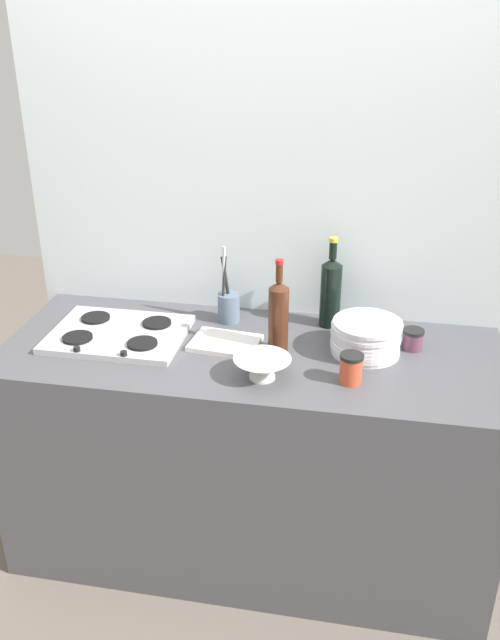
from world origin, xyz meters
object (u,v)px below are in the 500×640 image
object	(u,v)px
condiment_jar_front	(413,339)
cutting_board	(225,343)
mixing_bowl	(262,367)
plate_stack	(366,337)
wine_bottle_leftmost	(278,315)
condiment_jar_rear	(351,368)
stovetop_hob	(118,334)
wine_bottle_mid_left	(331,291)
utensil_crock	(228,305)

from	to	relation	value
condiment_jar_front	cutting_board	bearing A→B (deg)	-171.73
mixing_bowl	plate_stack	bearing A→B (deg)	36.02
wine_bottle_leftmost	condiment_jar_rear	world-z (taller)	wine_bottle_leftmost
condiment_jar_front	cutting_board	distance (m)	0.68
stovetop_hob	cutting_board	size ratio (longest dim) A/B	2.04
wine_bottle_mid_left	condiment_jar_front	bearing A→B (deg)	-24.51
utensil_crock	condiment_jar_rear	world-z (taller)	utensil_crock
stovetop_hob	condiment_jar_rear	bearing A→B (deg)	-11.01
wine_bottle_leftmost	condiment_jar_rear	size ratio (longest dim) A/B	3.39
plate_stack	wine_bottle_mid_left	distance (m)	0.26
utensil_crock	condiment_jar_rear	size ratio (longest dim) A/B	3.01
cutting_board	condiment_jar_rear	bearing A→B (deg)	-21.19
plate_stack	condiment_jar_rear	bearing A→B (deg)	-100.66
stovetop_hob	utensil_crock	size ratio (longest dim) A/B	1.60
plate_stack	stovetop_hob	bearing A→B (deg)	-177.22
wine_bottle_mid_left	cutting_board	world-z (taller)	wine_bottle_mid_left
wine_bottle_mid_left	condiment_jar_rear	world-z (taller)	wine_bottle_mid_left
plate_stack	condiment_jar_front	xyz separation A→B (m)	(0.17, 0.06, -0.02)
mixing_bowl	condiment_jar_rear	distance (m)	0.29
wine_bottle_mid_left	condiment_jar_front	xyz separation A→B (m)	(0.31, -0.14, -0.10)
plate_stack	utensil_crock	xyz separation A→B (m)	(-0.53, 0.17, 0.01)
plate_stack	wine_bottle_mid_left	world-z (taller)	wine_bottle_mid_left
utensil_crock	cutting_board	size ratio (longest dim) A/B	1.27
stovetop_hob	condiment_jar_front	distance (m)	1.08
plate_stack	wine_bottle_mid_left	size ratio (longest dim) A/B	0.71
stovetop_hob	wine_bottle_mid_left	size ratio (longest dim) A/B	1.39
mixing_bowl	utensil_crock	distance (m)	0.46
plate_stack	wine_bottle_mid_left	xyz separation A→B (m)	(-0.14, 0.20, 0.08)
plate_stack	mixing_bowl	xyz separation A→B (m)	(-0.33, -0.24, -0.02)
cutting_board	plate_stack	bearing A→B (deg)	3.87
wine_bottle_mid_left	condiment_jar_front	distance (m)	0.36
stovetop_hob	utensil_crock	bearing A→B (deg)	29.60
wine_bottle_mid_left	cutting_board	distance (m)	0.45
wine_bottle_leftmost	condiment_jar_rear	xyz separation A→B (m)	(0.27, -0.18, -0.09)
plate_stack	cutting_board	size ratio (longest dim) A/B	1.03
condiment_jar_front	condiment_jar_rear	world-z (taller)	condiment_jar_rear
plate_stack	wine_bottle_leftmost	size ratio (longest dim) A/B	0.72
wine_bottle_mid_left	cutting_board	xyz separation A→B (m)	(-0.36, -0.24, -0.13)
wine_bottle_leftmost	wine_bottle_mid_left	distance (m)	0.29
stovetop_hob	cutting_board	distance (m)	0.40
plate_stack	mixing_bowl	bearing A→B (deg)	-143.98
wine_bottle_leftmost	utensil_crock	size ratio (longest dim) A/B	1.13
plate_stack	condiment_jar_rear	world-z (taller)	plate_stack
wine_bottle_leftmost	condiment_jar_front	xyz separation A→B (m)	(0.47, 0.10, -0.10)
wine_bottle_leftmost	wine_bottle_mid_left	bearing A→B (deg)	55.81
stovetop_hob	condiment_jar_rear	xyz separation A→B (m)	(0.86, -0.17, 0.04)
wine_bottle_mid_left	wine_bottle_leftmost	bearing A→B (deg)	-124.19
condiment_jar_rear	wine_bottle_mid_left	bearing A→B (deg)	103.80
condiment_jar_front	wine_bottle_leftmost	bearing A→B (deg)	-168.04
plate_stack	wine_bottle_leftmost	world-z (taller)	wine_bottle_leftmost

